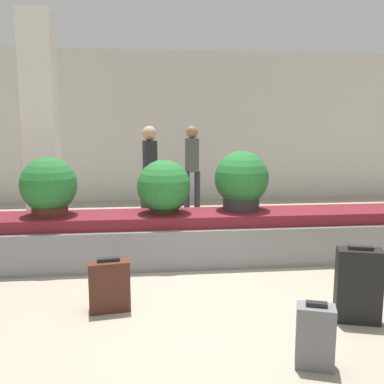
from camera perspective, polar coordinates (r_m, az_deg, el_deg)
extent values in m
plane|color=#9E937F|center=(4.17, 1.93, -14.49)|extent=(18.00, 18.00, 0.00)
cube|color=beige|center=(9.37, -2.87, 8.69)|extent=(18.00, 0.06, 3.20)
cube|color=gray|center=(5.28, 0.00, -6.68)|extent=(8.27, 0.79, 0.47)
cube|color=maroon|center=(5.20, 0.00, -3.48)|extent=(7.94, 0.63, 0.14)
cube|color=silver|center=(6.48, -19.44, 7.99)|extent=(0.44, 0.44, 3.20)
cube|color=#472319|center=(4.00, -10.98, -12.17)|extent=(0.38, 0.24, 0.46)
cube|color=black|center=(3.92, -11.09, -8.84)|extent=(0.21, 0.09, 0.03)
cube|color=slate|center=(3.22, 16.09, -18.02)|extent=(0.30, 0.24, 0.44)
cube|color=black|center=(3.12, 16.28, -14.17)|extent=(0.15, 0.10, 0.03)
cube|color=black|center=(3.95, 21.29, -11.56)|extent=(0.40, 0.28, 0.63)
cube|color=black|center=(3.85, 21.58, -6.93)|extent=(0.21, 0.12, 0.03)
cylinder|color=#4C2319|center=(5.30, -18.43, -1.96)|extent=(0.41, 0.41, 0.18)
sphere|color=#236B2D|center=(5.26, -18.58, 0.92)|extent=(0.66, 0.66, 0.66)
cylinder|color=#2D2D2D|center=(5.38, 6.55, -1.21)|extent=(0.45, 0.45, 0.21)
sphere|color=#236B2D|center=(5.34, 6.61, 1.87)|extent=(0.67, 0.67, 0.67)
cylinder|color=#4C2319|center=(5.16, -3.75, -2.00)|extent=(0.32, 0.32, 0.14)
sphere|color=#236B2D|center=(5.12, -3.78, 0.72)|extent=(0.64, 0.64, 0.64)
cylinder|color=#282833|center=(6.83, -6.38, -1.72)|extent=(0.11, 0.11, 0.78)
cylinder|color=#282833|center=(6.83, -4.70, -1.69)|extent=(0.11, 0.11, 0.78)
cube|color=#232328|center=(6.73, -5.63, 4.18)|extent=(0.23, 0.34, 0.62)
sphere|color=tan|center=(6.71, -5.69, 7.80)|extent=(0.23, 0.23, 0.23)
cylinder|color=#282833|center=(8.09, -0.71, 0.02)|extent=(0.11, 0.11, 0.78)
cylinder|color=#282833|center=(8.11, 0.70, 0.05)|extent=(0.11, 0.11, 0.78)
cube|color=#474C47|center=(8.02, -0.01, 4.98)|extent=(0.23, 0.35, 0.62)
sphere|color=#936B4C|center=(8.00, -0.01, 8.00)|extent=(0.23, 0.23, 0.23)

